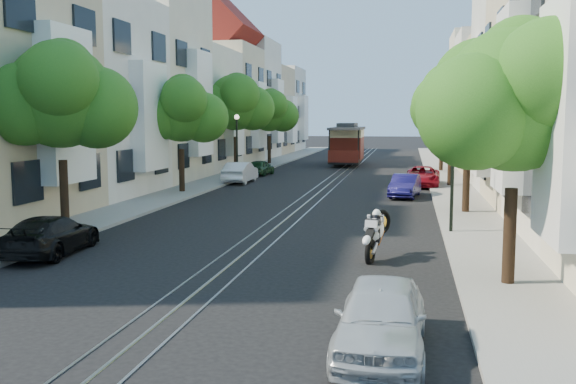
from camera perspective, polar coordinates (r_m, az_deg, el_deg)
The scene contains 27 objects.
ground at distance 47.14m, azimuth 4.82°, elevation 1.63°, with size 200.00×200.00×0.00m, color black.
sidewalk_east at distance 46.95m, azimuth 13.66°, elevation 1.53°, with size 2.50×80.00×0.12m, color gray.
sidewalk_west at distance 48.41m, azimuth -3.75°, elevation 1.84°, with size 2.50×80.00×0.12m, color gray.
rail_left at distance 47.20m, azimuth 4.15°, elevation 1.66°, with size 0.06×80.00×0.02m, color gray.
rail_slot at distance 47.14m, azimuth 4.82°, elevation 1.65°, with size 0.06×80.00×0.02m, color gray.
rail_right at distance 47.08m, azimuth 5.48°, elevation 1.63°, with size 0.06×80.00×0.02m, color gray.
lane_line at distance 47.14m, azimuth 4.82°, elevation 1.64°, with size 0.08×80.00×0.01m, color tan.
townhouses_east at distance 47.18m, azimuth 19.49°, elevation 7.59°, with size 7.75×72.00×12.00m.
townhouses_west at distance 49.54m, azimuth -9.05°, elevation 7.70°, with size 7.75×72.00×11.76m.
tree_e_a at distance 15.89m, azimuth 19.75°, elevation 7.51°, with size 4.72×3.87×6.27m.
tree_e_b at distance 27.81m, azimuth 15.91°, elevation 7.76°, with size 4.93×4.08×6.68m.
tree_e_c at distance 38.77m, azimuth 14.45°, elevation 7.20°, with size 4.84×3.99×6.52m.
tree_e_d at distance 49.76m, azimuth 13.65°, elevation 7.34°, with size 5.01×4.16×6.85m.
tree_w_a at distance 23.91m, azimuth -19.48°, elevation 7.88°, with size 4.93×4.08×6.68m.
tree_w_b at distance 34.81m, azimuth -9.44°, elevation 7.08°, with size 4.72×3.87×6.27m.
tree_w_c at distance 45.31m, azimuth -4.63°, elevation 7.85°, with size 5.13×4.28×7.09m.
tree_w_d at distance 55.99m, azimuth -1.63°, elevation 7.14°, with size 4.84×3.99×6.52m.
lamp_east at distance 22.80m, azimuth 14.46°, elevation 3.38°, with size 0.32×0.32×4.16m.
lamp_west at distance 42.22m, azimuth -4.57°, elevation 4.93°, with size 0.32×0.32×4.16m.
sportbike_rider at distance 18.55m, azimuth 7.74°, elevation -3.50°, with size 0.75×1.98×1.42m.
cable_car at distance 56.22m, azimuth 5.30°, elevation 4.42°, with size 2.85×8.65×3.30m.
parked_car_e_near at distance 11.31m, azimuth 8.27°, elevation -10.96°, with size 1.51×3.75×1.28m, color #A5ACB1.
parked_car_e_mid at distance 33.44m, azimuth 10.36°, elevation 0.55°, with size 1.25×3.58×1.18m, color #0F0D42.
parked_car_e_far at distance 38.86m, azimuth 11.84°, elevation 1.36°, with size 1.99×4.31×1.20m, color maroon.
parked_car_w_near at distance 20.34m, azimuth -20.32°, elevation -3.60°, with size 1.64×4.04×1.17m, color black.
parked_car_w_mid at distance 40.40m, azimuth -4.26°, elevation 1.75°, with size 1.39×3.97×1.31m, color silver.
parked_car_w_far at distance 45.73m, azimuth -2.48°, elevation 2.20°, with size 1.32×3.28×1.12m, color #16371D.
Camera 1 is at (4.81, -18.72, 4.03)m, focal length 40.00 mm.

